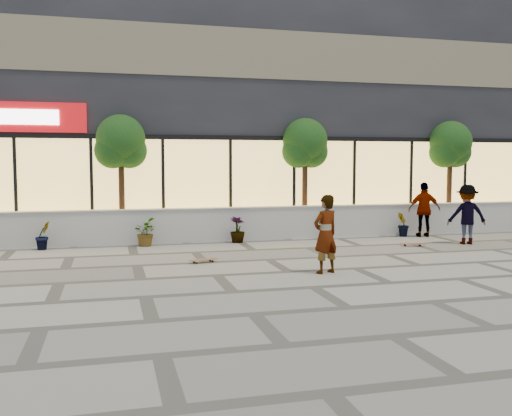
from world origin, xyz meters
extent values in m
plane|color=#ABA694|center=(0.00, 0.00, 0.00)|extent=(80.00, 80.00, 0.00)
cube|color=beige|center=(0.00, 7.00, 0.50)|extent=(22.00, 0.35, 1.00)
cube|color=#B2AFA8|center=(0.00, 7.00, 1.02)|extent=(22.00, 0.42, 0.04)
cube|color=#232227|center=(0.00, 12.50, 4.25)|extent=(24.00, 9.00, 8.50)
cube|color=#EABD5D|center=(0.00, 7.98, 1.70)|extent=(23.04, 0.05, 3.00)
cube|color=black|center=(0.00, 7.95, 3.25)|extent=(23.04, 0.08, 0.15)
cube|color=brown|center=(0.00, 7.98, 6.00)|extent=(21.60, 0.05, 1.60)
imported|color=#143D13|center=(-5.70, 6.45, 0.41)|extent=(0.57, 0.57, 0.81)
imported|color=#143D13|center=(-2.90, 6.45, 0.41)|extent=(0.68, 0.77, 0.81)
imported|color=#143D13|center=(-0.10, 6.45, 0.41)|extent=(0.64, 0.64, 0.81)
imported|color=#143D13|center=(2.70, 6.45, 0.41)|extent=(0.46, 0.35, 0.81)
imported|color=#143D13|center=(5.50, 6.45, 0.41)|extent=(0.55, 0.57, 0.81)
cylinder|color=#402317|center=(-3.50, 7.70, 1.62)|extent=(0.18, 0.18, 3.24)
sphere|color=#143D13|center=(-3.50, 7.70, 3.17)|extent=(1.50, 1.50, 1.50)
sphere|color=#143D13|center=(-3.75, 7.65, 2.81)|extent=(1.10, 1.10, 1.10)
sphere|color=#143D13|center=(-3.25, 7.75, 2.81)|extent=(1.10, 1.10, 1.10)
cylinder|color=#402317|center=(2.50, 7.70, 1.62)|extent=(0.18, 0.18, 3.24)
sphere|color=#143D13|center=(2.50, 7.70, 3.17)|extent=(1.50, 1.50, 1.50)
sphere|color=#143D13|center=(2.25, 7.65, 2.81)|extent=(1.10, 1.10, 1.10)
sphere|color=#143D13|center=(2.75, 7.75, 2.81)|extent=(1.10, 1.10, 1.10)
cylinder|color=#402317|center=(8.00, 7.70, 1.62)|extent=(0.18, 0.18, 3.24)
sphere|color=#143D13|center=(8.00, 7.70, 3.17)|extent=(1.50, 1.50, 1.50)
sphere|color=#143D13|center=(7.75, 7.65, 2.81)|extent=(1.10, 1.10, 1.10)
sphere|color=#143D13|center=(8.25, 7.75, 2.81)|extent=(1.10, 1.10, 1.10)
imported|color=silver|center=(0.74, 1.28, 0.87)|extent=(0.74, 0.61, 1.75)
imported|color=white|center=(6.14, 6.24, 0.90)|extent=(1.12, 0.66, 1.80)
imported|color=maroon|center=(6.50, 4.45, 0.89)|extent=(1.29, 0.94, 1.79)
cube|color=brown|center=(-1.68, 3.25, 0.08)|extent=(0.74, 0.40, 0.02)
cylinder|color=black|center=(-1.49, 3.38, 0.03)|extent=(0.06, 0.04, 0.05)
cylinder|color=black|center=(-1.45, 3.26, 0.03)|extent=(0.06, 0.04, 0.05)
cylinder|color=black|center=(-1.91, 3.24, 0.03)|extent=(0.06, 0.04, 0.05)
cylinder|color=black|center=(-1.86, 3.12, 0.03)|extent=(0.06, 0.04, 0.05)
cube|color=brown|center=(4.70, 4.44, 0.08)|extent=(0.72, 0.38, 0.02)
cylinder|color=black|center=(4.92, 4.44, 0.02)|extent=(0.06, 0.04, 0.05)
cylinder|color=black|center=(4.89, 4.32, 0.02)|extent=(0.06, 0.04, 0.05)
cylinder|color=black|center=(4.52, 4.56, 0.02)|extent=(0.06, 0.04, 0.05)
cylinder|color=black|center=(4.48, 4.44, 0.02)|extent=(0.06, 0.04, 0.05)
camera|label=1|loc=(-3.87, -10.42, 2.47)|focal=40.00mm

